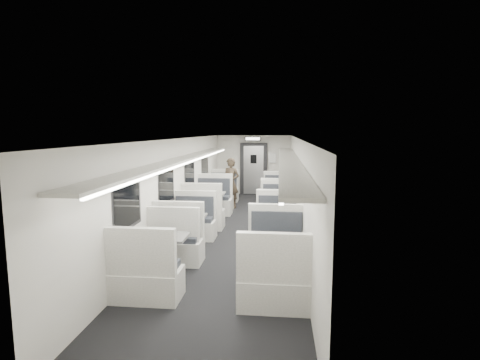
% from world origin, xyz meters
% --- Properties ---
extents(room, '(3.24, 12.24, 2.64)m').
position_xyz_m(room, '(0.00, 0.00, 1.20)').
color(room, black).
rests_on(room, ground).
extents(booth_left_a, '(1.08, 2.18, 1.17)m').
position_xyz_m(booth_left_a, '(-1.00, 3.55, 0.39)').
color(booth_left_a, white).
rests_on(booth_left_a, room).
extents(booth_left_b, '(1.15, 2.34, 1.25)m').
position_xyz_m(booth_left_b, '(-1.00, 1.33, 0.42)').
color(booth_left_b, white).
rests_on(booth_left_b, room).
extents(booth_left_c, '(1.05, 2.13, 1.14)m').
position_xyz_m(booth_left_c, '(-1.00, -1.26, 0.38)').
color(booth_left_c, white).
rests_on(booth_left_c, room).
extents(booth_left_d, '(1.10, 2.23, 1.19)m').
position_xyz_m(booth_left_d, '(-1.00, -2.97, 0.40)').
color(booth_left_d, white).
rests_on(booth_left_d, room).
extents(booth_right_a, '(1.05, 2.13, 1.14)m').
position_xyz_m(booth_right_a, '(1.00, 3.29, 0.38)').
color(booth_right_a, white).
rests_on(booth_right_a, room).
extents(booth_right_b, '(1.01, 2.05, 1.10)m').
position_xyz_m(booth_right_b, '(1.00, 1.33, 0.37)').
color(booth_right_b, white).
rests_on(booth_right_b, room).
extents(booth_right_c, '(1.04, 2.12, 1.13)m').
position_xyz_m(booth_right_c, '(1.00, -0.93, 0.38)').
color(booth_right_c, white).
rests_on(booth_right_c, room).
extents(booth_right_d, '(1.10, 2.22, 1.19)m').
position_xyz_m(booth_right_d, '(1.00, -3.04, 0.40)').
color(booth_right_d, white).
rests_on(booth_right_d, room).
extents(passenger, '(0.72, 0.60, 1.68)m').
position_xyz_m(passenger, '(-0.58, 3.22, 0.84)').
color(passenger, black).
rests_on(passenger, room).
extents(window_a, '(0.02, 1.18, 0.84)m').
position_xyz_m(window_a, '(-1.49, 3.40, 1.35)').
color(window_a, black).
rests_on(window_a, room).
extents(window_b, '(0.02, 1.18, 0.84)m').
position_xyz_m(window_b, '(-1.49, 1.20, 1.35)').
color(window_b, black).
rests_on(window_b, room).
extents(window_c, '(0.02, 1.18, 0.84)m').
position_xyz_m(window_c, '(-1.49, -1.00, 1.35)').
color(window_c, black).
rests_on(window_c, room).
extents(window_d, '(0.02, 1.18, 0.84)m').
position_xyz_m(window_d, '(-1.49, -3.20, 1.35)').
color(window_d, black).
rests_on(window_d, room).
extents(luggage_rack_left, '(0.46, 10.40, 0.09)m').
position_xyz_m(luggage_rack_left, '(-1.24, -0.30, 1.92)').
color(luggage_rack_left, white).
rests_on(luggage_rack_left, room).
extents(luggage_rack_right, '(0.46, 10.40, 0.09)m').
position_xyz_m(luggage_rack_right, '(1.24, -0.30, 1.92)').
color(luggage_rack_right, white).
rests_on(luggage_rack_right, room).
extents(vestibule_door, '(1.10, 0.13, 2.10)m').
position_xyz_m(vestibule_door, '(0.00, 5.93, 1.04)').
color(vestibule_door, black).
rests_on(vestibule_door, room).
extents(exit_sign, '(0.62, 0.12, 0.16)m').
position_xyz_m(exit_sign, '(0.00, 5.44, 2.28)').
color(exit_sign, black).
rests_on(exit_sign, room).
extents(wall_notice, '(0.32, 0.02, 0.40)m').
position_xyz_m(wall_notice, '(0.75, 5.92, 1.50)').
color(wall_notice, silver).
rests_on(wall_notice, room).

